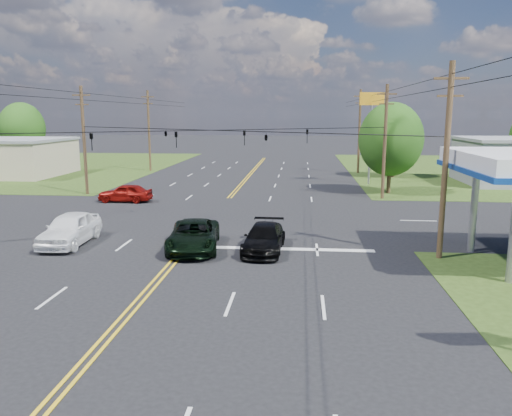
# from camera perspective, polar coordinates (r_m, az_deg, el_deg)

# --- Properties ---
(ground) EXTENTS (280.00, 280.00, 0.00)m
(ground) POSITION_cam_1_polar(r_m,az_deg,el_deg) (34.91, -4.96, -1.04)
(ground) COLOR black
(ground) RESTS_ON ground
(grass_nw) EXTENTS (46.00, 48.00, 0.03)m
(grass_nw) POSITION_cam_1_polar(r_m,az_deg,el_deg) (77.77, -26.80, 4.30)
(grass_nw) COLOR #283D13
(grass_nw) RESTS_ON ground
(stop_bar) EXTENTS (10.00, 0.50, 0.02)m
(stop_bar) POSITION_cam_1_polar(r_m,az_deg,el_deg) (26.62, 2.67, -4.71)
(stop_bar) COLOR silver
(stop_bar) RESTS_ON ground
(pole_se) EXTENTS (1.60, 0.28, 9.50)m
(pole_se) POSITION_cam_1_polar(r_m,az_deg,el_deg) (25.68, 20.87, 5.20)
(pole_se) COLOR #462B1D
(pole_se) RESTS_ON ground
(pole_nw) EXTENTS (1.60, 0.28, 9.50)m
(pole_nw) POSITION_cam_1_polar(r_m,az_deg,el_deg) (46.78, -19.06, 7.45)
(pole_nw) COLOR #462B1D
(pole_nw) RESTS_ON ground
(pole_ne) EXTENTS (1.60, 0.28, 9.50)m
(pole_ne) POSITION_cam_1_polar(r_m,az_deg,el_deg) (43.25, 14.51, 7.48)
(pole_ne) COLOR #462B1D
(pole_ne) RESTS_ON ground
(pole_left_far) EXTENTS (1.60, 0.28, 10.00)m
(pole_left_far) POSITION_cam_1_polar(r_m,az_deg,el_deg) (64.57, -12.14, 8.73)
(pole_left_far) COLOR #462B1D
(pole_left_far) RESTS_ON ground
(pole_right_far) EXTENTS (1.60, 0.28, 10.00)m
(pole_right_far) POSITION_cam_1_polar(r_m,az_deg,el_deg) (62.06, 11.73, 8.68)
(pole_right_far) COLOR #462B1D
(pole_right_far) RESTS_ON ground
(span_wire_signals) EXTENTS (26.00, 18.00, 1.13)m
(span_wire_signals) POSITION_cam_1_polar(r_m,az_deg,el_deg) (34.21, -5.12, 8.84)
(span_wire_signals) COLOR black
(span_wire_signals) RESTS_ON ground
(power_lines) EXTENTS (26.04, 100.00, 0.64)m
(power_lines) POSITION_cam_1_polar(r_m,az_deg,el_deg) (32.27, -5.85, 13.35)
(power_lines) COLOR black
(power_lines) RESTS_ON ground
(tree_right_a) EXTENTS (5.70, 5.70, 8.18)m
(tree_right_a) POSITION_cam_1_polar(r_m,az_deg,el_deg) (46.38, 15.15, 7.58)
(tree_right_a) COLOR #462B1D
(tree_right_a) RESTS_ON ground
(tree_right_b) EXTENTS (4.94, 4.94, 7.09)m
(tree_right_b) POSITION_cam_1_polar(r_m,az_deg,el_deg) (58.65, 15.56, 7.49)
(tree_right_b) COLOR #462B1D
(tree_right_b) RESTS_ON ground
(tree_far_l) EXTENTS (6.08, 6.08, 8.72)m
(tree_far_l) POSITION_cam_1_polar(r_m,az_deg,el_deg) (75.92, -25.19, 8.24)
(tree_far_l) COLOR #462B1D
(tree_far_l) RESTS_ON ground
(pickup_dkgreen) EXTENTS (3.17, 5.74, 1.52)m
(pickup_dkgreen) POSITION_cam_1_polar(r_m,az_deg,el_deg) (26.52, -7.14, -3.15)
(pickup_dkgreen) COLOR black
(pickup_dkgreen) RESTS_ON ground
(suv_black) EXTENTS (2.20, 4.91, 1.40)m
(suv_black) POSITION_cam_1_polar(r_m,az_deg,el_deg) (26.00, 0.93, -3.48)
(suv_black) COLOR black
(suv_black) RESTS_ON ground
(pickup_white) EXTENTS (2.22, 5.19, 1.75)m
(pickup_white) POSITION_cam_1_polar(r_m,az_deg,el_deg) (29.24, -20.51, -2.22)
(pickup_white) COLOR white
(pickup_white) RESTS_ON ground
(sedan_red) EXTENTS (4.35, 1.78, 1.48)m
(sedan_red) POSITION_cam_1_polar(r_m,az_deg,el_deg) (42.16, -14.73, 1.68)
(sedan_red) COLOR maroon
(sedan_red) RESTS_ON ground
(polesign_ne) EXTENTS (2.52, 0.81, 9.22)m
(polesign_ne) POSITION_cam_1_polar(r_m,az_deg,el_deg) (52.11, 13.05, 10.68)
(polesign_ne) COLOR #A5A5AA
(polesign_ne) RESTS_ON ground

